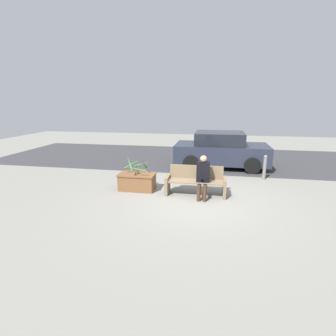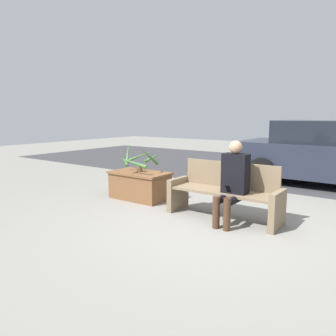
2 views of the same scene
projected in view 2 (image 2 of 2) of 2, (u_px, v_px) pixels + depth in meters
name	position (u px, v px, depth m)	size (l,w,h in m)	color
ground_plane	(212.00, 225.00, 4.80)	(30.00, 30.00, 0.00)	gray
road_surface	(308.00, 172.00, 9.32)	(20.00, 6.00, 0.01)	#38383A
bench	(225.00, 192.00, 5.09)	(1.78, 0.53, 0.86)	#7A664C
person_seated	(233.00, 179.00, 4.77)	(0.37, 0.59, 1.23)	black
planter_box	(140.00, 184.00, 6.26)	(1.13, 0.65, 0.52)	brown
potted_plant	(140.00, 158.00, 6.18)	(0.81, 0.80, 0.57)	brown
parked_car	(326.00, 154.00, 7.48)	(3.82, 1.98, 1.48)	#232838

